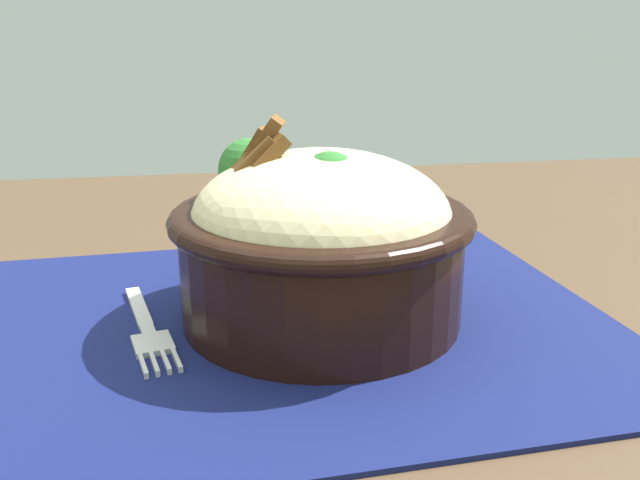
{
  "coord_description": "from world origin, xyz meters",
  "views": [
    {
      "loc": [
        0.03,
        0.39,
        0.95
      ],
      "look_at": [
        -0.04,
        -0.0,
        0.82
      ],
      "focal_mm": 38.01,
      "sensor_mm": 36.0,
      "label": 1
    }
  ],
  "objects": [
    {
      "name": "table",
      "position": [
        0.0,
        0.0,
        0.7
      ],
      "size": [
        1.3,
        0.95,
        0.76
      ],
      "color": "#4C3826",
      "rests_on": "ground_plane"
    },
    {
      "name": "fork",
      "position": [
        0.07,
        0.01,
        0.77
      ],
      "size": [
        0.04,
        0.13,
        0.0
      ],
      "color": "#BDBDBD",
      "rests_on": "placemat"
    },
    {
      "name": "bowl",
      "position": [
        -0.04,
        -0.0,
        0.82
      ],
      "size": [
        0.22,
        0.22,
        0.13
      ],
      "color": "black",
      "rests_on": "placemat"
    },
    {
      "name": "placemat",
      "position": [
        -0.02,
        -0.0,
        0.77
      ],
      "size": [
        0.42,
        0.34,
        0.0
      ],
      "primitive_type": "cube",
      "rotation": [
        0.0,
        0.0,
        0.05
      ],
      "color": "#11194C",
      "rests_on": "table"
    }
  ]
}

